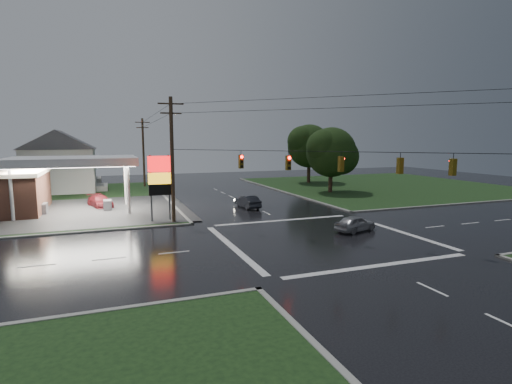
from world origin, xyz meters
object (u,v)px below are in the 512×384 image
object	(u,v)px
house_far	(61,157)
tree_ne_far	(310,146)
tree_ne_near	(332,152)
utility_pole_nw	(172,158)
car_pump	(100,201)
car_north	(248,202)
pylon_sign	(160,177)
utility_pole_n	(143,151)
house_near	(60,160)
car_crossing	(355,223)

from	to	relation	value
house_far	tree_ne_far	size ratio (longest dim) A/B	1.13
tree_ne_near	tree_ne_far	distance (m)	12.39
house_far	tree_ne_far	distance (m)	41.57
utility_pole_nw	car_pump	bearing A→B (deg)	119.48
car_north	pylon_sign	bearing A→B (deg)	17.33
car_pump	car_north	bearing A→B (deg)	-40.23
tree_ne_near	tree_ne_far	xyz separation A→B (m)	(3.01, 12.00, 0.62)
tree_ne_near	pylon_sign	bearing A→B (deg)	-154.99
utility_pole_n	car_pump	world-z (taller)	utility_pole_n
tree_ne_far	car_pump	size ratio (longest dim) A/B	2.19
house_near	car_pump	size ratio (longest dim) A/B	2.47
house_near	car_north	bearing A→B (deg)	-46.94
pylon_sign	utility_pole_nw	bearing A→B (deg)	-45.00
tree_ne_near	car_crossing	size ratio (longest dim) A/B	2.37
pylon_sign	house_far	world-z (taller)	house_far
utility_pole_nw	tree_ne_near	distance (m)	26.74
utility_pole_nw	house_far	distance (m)	40.48
pylon_sign	utility_pole_n	world-z (taller)	utility_pole_n
house_near	car_crossing	world-z (taller)	house_near
utility_pole_nw	car_pump	xyz separation A→B (m)	(-6.25, 11.06, -5.07)
car_crossing	house_near	bearing A→B (deg)	18.41
tree_ne_near	car_pump	distance (m)	30.33
utility_pole_nw	house_near	bearing A→B (deg)	113.37
car_north	house_near	bearing A→B (deg)	-51.69
tree_ne_far	utility_pole_nw	bearing A→B (deg)	-137.41
car_north	house_far	bearing A→B (deg)	-62.53
pylon_sign	car_pump	distance (m)	11.84
house_near	tree_ne_near	size ratio (longest dim) A/B	1.23
house_near	car_crossing	bearing A→B (deg)	-54.83
house_near	house_far	distance (m)	12.04
utility_pole_nw	car_crossing	bearing A→B (deg)	-32.75
car_north	tree_ne_near	bearing A→B (deg)	-157.91
car_crossing	car_pump	size ratio (longest dim) A/B	0.85
utility_pole_nw	tree_ne_far	bearing A→B (deg)	42.59
utility_pole_nw	house_near	xyz separation A→B (m)	(-11.45, 26.50, -1.32)
utility_pole_n	car_pump	bearing A→B (deg)	-109.73
pylon_sign	tree_ne_far	world-z (taller)	tree_ne_far
pylon_sign	car_crossing	xyz separation A→B (m)	(14.20, -9.49, -3.37)
utility_pole_n	house_near	bearing A→B (deg)	-170.09
car_north	car_crossing	xyz separation A→B (m)	(4.50, -13.43, -0.03)
tree_ne_near	car_crossing	world-z (taller)	tree_ne_near
car_north	car_crossing	distance (m)	14.16
house_far	car_north	world-z (taller)	house_far
car_pump	pylon_sign	bearing A→B (deg)	-80.37
utility_pole_n	house_far	world-z (taller)	utility_pole_n
tree_ne_far	car_crossing	bearing A→B (deg)	-112.18
utility_pole_n	car_north	distance (m)	25.57
utility_pole_n	house_far	xyz separation A→B (m)	(-12.45, 10.00, -1.06)
car_crossing	pylon_sign	bearing A→B (deg)	39.49
tree_ne_far	utility_pole_n	bearing A→B (deg)	171.45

